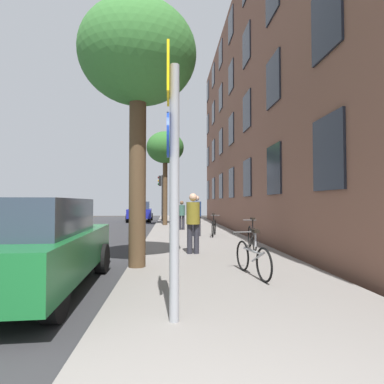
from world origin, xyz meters
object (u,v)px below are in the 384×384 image
tree_far (165,149)px  bicycle_1 (252,237)px  bicycle_0 (253,258)px  pedestrian_2 (182,213)px  pedestrian_1 (197,213)px  pedestrian_0 (193,219)px  sign_post (172,164)px  car_0 (36,244)px  tree_near (138,59)px  car_1 (140,211)px  traffic_light (161,189)px  bicycle_2 (214,227)px

tree_far → bicycle_1: 11.91m
bicycle_0 → pedestrian_2: (-0.98, 10.47, 0.52)m
bicycle_0 → pedestrian_1: 7.33m
pedestrian_0 → pedestrian_2: bearing=90.1°
sign_post → pedestrian_0: (0.63, 4.96, -0.95)m
bicycle_1 → pedestrian_0: 2.07m
car_0 → pedestrian_0: bearing=47.8°
bicycle_0 → tree_near: bearing=155.6°
sign_post → pedestrian_0: sign_post is taller
car_0 → sign_post: bearing=-36.4°
pedestrian_0 → pedestrian_2: size_ratio=1.11×
car_0 → pedestrian_1: bearing=66.1°
pedestrian_1 → car_1: bearing=106.0°
traffic_light → tree_near: (-0.07, -17.32, 2.29)m
bicycle_2 → bicycle_1: bearing=-80.8°
sign_post → bicycle_0: sign_post is taller
tree_far → bicycle_2: bearing=-72.1°
bicycle_2 → pedestrian_2: (-1.26, 3.19, 0.49)m
bicycle_2 → pedestrian_0: pedestrian_0 is taller
traffic_light → pedestrian_1: traffic_light is taller
tree_near → bicycle_1: (3.27, 2.34, -4.37)m
tree_far → bicycle_2: tree_far is taller
sign_post → car_0: (-2.32, 1.71, -1.19)m
car_1 → traffic_light: bearing=-36.5°
tree_far → pedestrian_2: tree_far is taller
pedestrian_0 → pedestrian_1: 4.57m
traffic_light → car_1: 2.77m
tree_near → pedestrian_1: bearing=73.1°
bicycle_2 → car_1: 13.13m
tree_near → bicycle_2: 8.04m
pedestrian_1 → car_1: pedestrian_1 is taller
pedestrian_0 → car_0: (-2.95, -3.25, -0.25)m
bicycle_0 → pedestrian_1: bearing=93.7°
car_1 → bicycle_1: bearing=-73.1°
tree_near → pedestrian_0: size_ratio=3.52×
traffic_light → pedestrian_2: size_ratio=2.34×
pedestrian_0 → car_1: pedestrian_0 is taller
traffic_light → pedestrian_2: 8.18m
sign_post → tree_far: size_ratio=0.55×
bicycle_0 → car_1: car_1 is taller
bicycle_1 → car_1: car_1 is taller
sign_post → car_0: sign_post is taller
car_0 → car_1: same height
pedestrian_0 → pedestrian_1: pedestrian_1 is taller
traffic_light → tree_near: size_ratio=0.60×
bicycle_1 → pedestrian_0: bearing=-160.6°
traffic_light → bicycle_1: (3.20, -14.98, -2.07)m
tree_near → pedestrian_2: size_ratio=3.92×
pedestrian_1 → car_0: size_ratio=0.38×
bicycle_0 → bicycle_2: 7.28m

